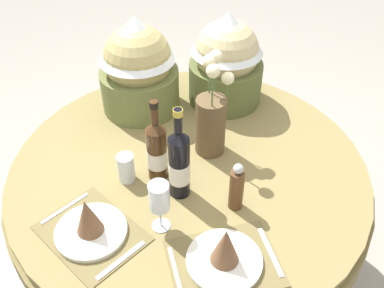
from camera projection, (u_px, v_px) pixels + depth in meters
ground at (189, 273)px, 2.20m from camera, size 8.00×8.00×0.00m
dining_table at (189, 187)px, 1.80m from camera, size 1.42×1.42×0.74m
place_setting_left at (90, 225)px, 1.43m from camera, size 0.41×0.36×0.16m
place_setting_right at (225, 254)px, 1.34m from camera, size 0.43×0.41×0.16m
flower_vase at (211, 118)px, 1.69m from camera, size 0.13×0.15×0.42m
wine_bottle_left at (179, 164)px, 1.51m from camera, size 0.08×0.08×0.37m
wine_bottle_right at (157, 150)px, 1.59m from camera, size 0.08×0.08×0.34m
wine_glass_right at (159, 198)px, 1.40m from camera, size 0.07×0.07×0.20m
tumbler_near_right at (126, 168)px, 1.62m from camera, size 0.06×0.06×0.11m
pepper_mill at (236, 188)px, 1.50m from camera, size 0.05×0.05×0.20m
gift_tub_back_left at (138, 63)px, 1.87m from camera, size 0.35×0.35×0.44m
gift_tub_back_centre at (227, 57)px, 1.92m from camera, size 0.33×0.33×0.43m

